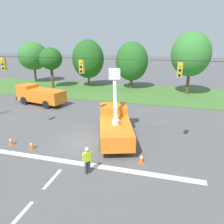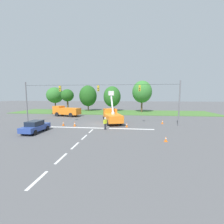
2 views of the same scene
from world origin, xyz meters
name	(u,v)px [view 1 (image 1 of 2)]	position (x,y,z in m)	size (l,w,h in m)	color
ground_plane	(85,142)	(0.00, 0.00, 0.00)	(200.00, 200.00, 0.00)	#565659
grass_verge	(128,92)	(0.00, 18.00, 0.05)	(56.00, 12.00, 0.10)	#477533
lane_markings	(57,174)	(0.00, -4.51, 0.00)	(17.60, 15.25, 0.01)	silver
signal_gantry	(83,88)	(0.02, 0.00, 4.43)	(26.20, 0.33, 7.20)	slate
tree_far_west	(33,56)	(-19.09, 21.94, 4.93)	(5.35, 5.60, 7.48)	brown
tree_west	(51,59)	(-13.18, 18.09, 4.84)	(3.73, 3.69, 6.70)	brown
tree_centre	(88,59)	(-7.68, 20.86, 4.71)	(5.40, 5.10, 7.93)	brown
tree_east	(132,62)	(-0.18, 21.06, 4.48)	(5.26, 4.59, 7.64)	brown
tree_far_east	(191,54)	(8.68, 19.21, 5.88)	(5.55, 5.87, 9.04)	brown
utility_truck_bucket_lift	(115,124)	(2.15, 1.34, 1.32)	(4.30, 6.81, 5.65)	orange
utility_truck_support_near	(40,95)	(-9.55, 8.69, 1.26)	(6.92, 3.58, 2.37)	orange
road_worker	(87,159)	(1.80, -3.91, 1.00)	(0.44, 0.54, 1.77)	#383842
traffic_cone_foreground_left	(31,144)	(-3.41, -2.12, 0.40)	(0.36, 0.36, 0.80)	orange
traffic_cone_foreground_right	(11,140)	(-5.40, -1.93, 0.38)	(0.36, 0.36, 0.77)	orange
traffic_cone_near_bucket	(141,158)	(4.83, -1.84, 0.37)	(0.36, 0.36, 0.75)	orange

